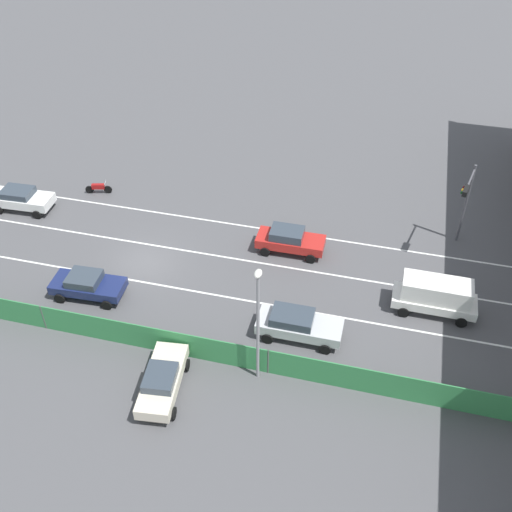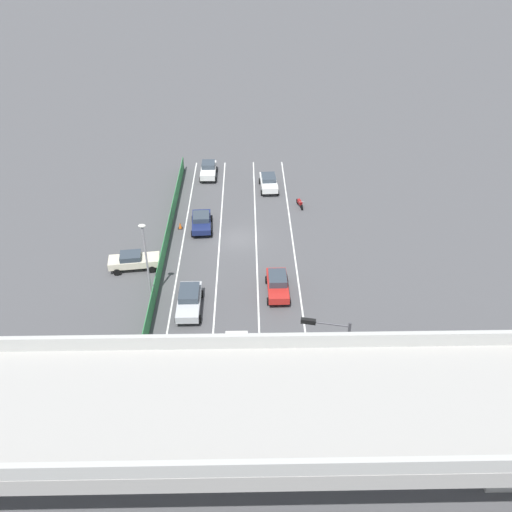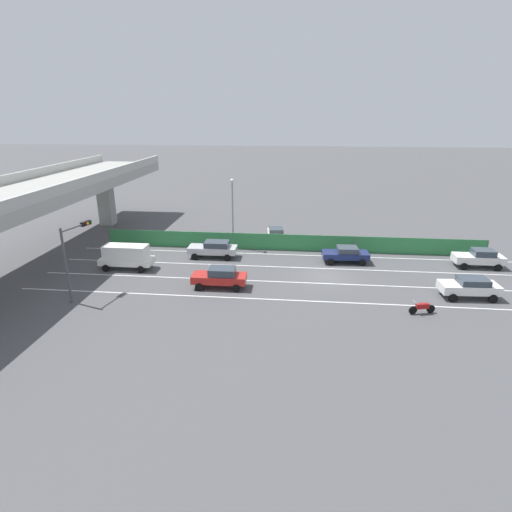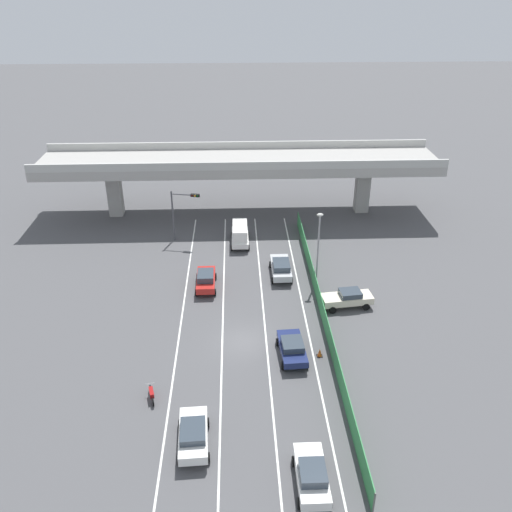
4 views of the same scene
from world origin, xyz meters
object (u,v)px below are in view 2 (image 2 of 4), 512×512
car_sedan_white (269,182)px  traffic_cone (180,226)px  car_sedan_navy (201,221)px  motorcycle (300,203)px  car_hatchback_white (208,169)px  car_sedan_red (278,284)px  traffic_light (332,341)px  car_sedan_silver (189,300)px  car_van_white (236,360)px  parked_sedan_cream (134,260)px  street_lamp (146,255)px

car_sedan_white → traffic_cone: bearing=42.8°
car_sedan_navy → motorcycle: car_sedan_navy is taller
car_hatchback_white → traffic_cone: bearing=79.5°
traffic_cone → car_sedan_red: bearing=130.8°
car_hatchback_white → motorcycle: car_hatchback_white is taller
car_hatchback_white → traffic_light: 34.62m
car_sedan_silver → car_van_white: 8.20m
car_hatchback_white → parked_sedan_cream: car_hatchback_white is taller
car_hatchback_white → parked_sedan_cream: size_ratio=0.92×
car_sedan_silver → motorcycle: car_sedan_silver is taller
motorcycle → traffic_cone: bearing=18.9°
street_lamp → car_hatchback_white: bearing=-98.6°
car_sedan_white → parked_sedan_cream: size_ratio=0.94×
car_van_white → car_hatchback_white: (3.70, -31.87, -0.33)m
car_sedan_silver → car_sedan_white: car_sedan_silver is taller
car_van_white → street_lamp: size_ratio=0.66×
traffic_cone → traffic_light: bearing=120.1°
car_sedan_red → traffic_cone: car_sedan_red is taller
car_sedan_white → car_hatchback_white: (7.02, -3.39, 0.02)m
traffic_light → car_van_white: bearing=-10.3°
car_sedan_white → street_lamp: size_ratio=0.61×
motorcycle → car_sedan_red: bearing=78.1°
car_sedan_white → traffic_light: traffic_light is taller
traffic_light → traffic_cone: (12.19, -21.06, -3.70)m
car_sedan_navy → car_sedan_silver: bearing=89.3°
car_sedan_navy → traffic_cone: size_ratio=6.27×
motorcycle → parked_sedan_cream: (15.89, 11.21, 0.42)m
car_sedan_red → traffic_cone: size_ratio=6.26×
car_hatchback_white → car_sedan_silver: bearing=89.5°
car_sedan_red → motorcycle: bearing=-101.9°
traffic_light → traffic_cone: traffic_light is taller
car_van_white → motorcycle: car_van_white is taller
car_hatchback_white → traffic_cone: 12.17m
car_sedan_white → traffic_light: size_ratio=0.76×
car_van_white → street_lamp: 11.65m
street_lamp → traffic_cone: 12.08m
traffic_light → car_hatchback_white: bearing=-73.2°
street_lamp → car_sedan_navy: bearing=-107.1°
car_sedan_navy → parked_sedan_cream: (5.62, 6.90, 0.03)m
car_sedan_navy → street_lamp: street_lamp is taller
car_sedan_silver → car_sedan_red: (-7.26, -1.99, 0.01)m
motorcycle → parked_sedan_cream: parked_sedan_cream is taller
street_lamp → car_sedan_white: bearing=-117.9°
car_sedan_red → car_hatchback_white: (7.05, -22.68, 0.00)m
street_lamp → traffic_cone: size_ratio=10.28×
car_sedan_silver → car_van_white: (-3.91, 7.20, 0.34)m
parked_sedan_cream → motorcycle: bearing=-144.8°
traffic_light → car_sedan_navy: bearing=-64.5°
motorcycle → car_sedan_white: bearing=-53.4°
car_sedan_navy → car_hatchback_white: bearing=-90.3°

